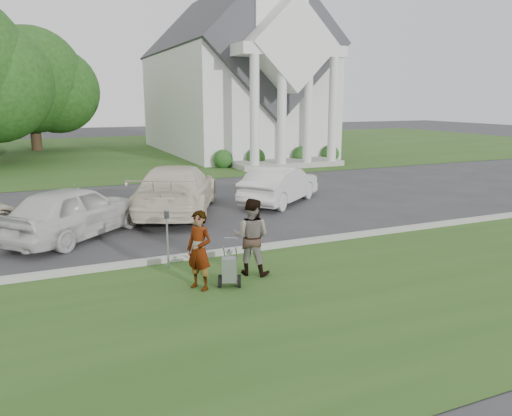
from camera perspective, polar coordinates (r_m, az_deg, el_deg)
ground at (r=11.91m, az=-2.80°, el=-6.14°), size 120.00×120.00×0.00m
grass_strip at (r=9.35m, az=3.92°, el=-11.47°), size 80.00×7.00×0.01m
church_lawn at (r=37.96m, az=-17.62°, el=6.12°), size 80.00×30.00×0.01m
curb at (r=12.38m, az=-3.72°, el=-5.06°), size 80.00×0.18×0.15m
church at (r=36.16m, az=-2.67°, el=15.81°), size 9.19×19.00×24.10m
tree_back at (r=40.56m, az=-24.32°, el=12.67°), size 9.61×7.60×8.89m
striping_cart at (r=10.24m, az=-3.05°, el=-7.13°), size 0.70×0.98×0.85m
person_left at (r=10.05m, az=-6.50°, el=-4.92°), size 0.64×0.70×1.61m
person_right at (r=10.82m, az=-0.54°, el=-3.36°), size 1.04×1.01×1.69m
parking_meter_near at (r=11.35m, az=-10.12°, el=-2.70°), size 0.10×0.09×1.37m
car_b at (r=14.59m, az=-20.05°, el=-0.39°), size 4.40×4.26×1.49m
car_c at (r=16.90m, az=-9.06°, el=2.13°), size 4.37×6.07×1.63m
car_d at (r=18.39m, az=2.75°, el=2.70°), size 4.15×3.77×1.37m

